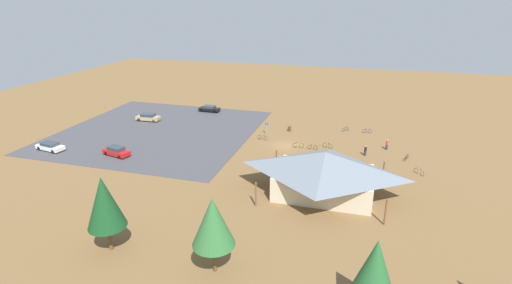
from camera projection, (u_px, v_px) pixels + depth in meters
ground at (286, 146)px, 62.97m from camera, size 160.00×160.00×0.00m
parking_lot_asphalt at (159, 131)px, 70.13m from camera, size 33.89×34.45×0.05m
bike_pavilion at (324, 170)px, 46.41m from camera, size 14.74×10.80×5.57m
trash_bin at (290, 129)px, 69.80m from camera, size 0.60×0.60×0.90m
lot_sign at (267, 127)px, 67.94m from camera, size 0.56×0.08×2.20m
pine_mideast at (213, 222)px, 32.33m from camera, size 3.76×3.76×7.29m
pine_far_west at (375, 265)px, 27.47m from camera, size 2.82×2.82×6.88m
pine_midwest at (104, 202)px, 35.25m from camera, size 3.59×3.59×7.67m
bicycle_blue_back_row at (367, 131)px, 68.86m from camera, size 1.71×0.63×0.84m
bicycle_red_yard_left at (313, 147)px, 61.35m from camera, size 1.67×0.48×0.82m
bicycle_black_by_bin at (406, 158)px, 57.29m from camera, size 0.75×1.51×0.75m
bicycle_purple_near_porch at (263, 138)px, 65.53m from camera, size 1.82×0.48×0.86m
bicycle_yellow_lone_west at (298, 145)px, 62.02m from camera, size 1.81×0.48×0.89m
bicycle_teal_mid_cluster at (345, 129)px, 69.80m from camera, size 1.08×1.31×0.82m
bicycle_orange_near_sign at (327, 146)px, 61.94m from camera, size 1.63×0.57×0.88m
bicycle_white_lone_east at (419, 172)px, 52.66m from camera, size 1.18×1.38×0.83m
car_white_front_row at (50, 146)px, 60.81m from camera, size 4.90×2.54×1.29m
car_black_far_end at (209, 109)px, 81.61m from camera, size 4.42×1.85×1.31m
car_red_back_corner at (116, 151)px, 58.72m from camera, size 4.64×2.67×1.45m
car_tan_near_entry at (148, 117)px, 75.55m from camera, size 4.73×2.06×1.42m
visitor_crossing_yard at (387, 144)px, 61.12m from camera, size 0.36×0.38×1.70m
visitor_near_lot at (365, 150)px, 58.76m from camera, size 0.40×0.39×1.64m
visitor_by_pavilion at (280, 161)px, 54.97m from camera, size 0.36×0.38×1.65m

